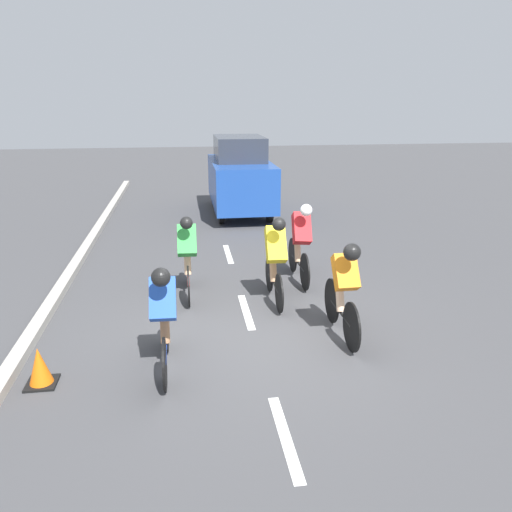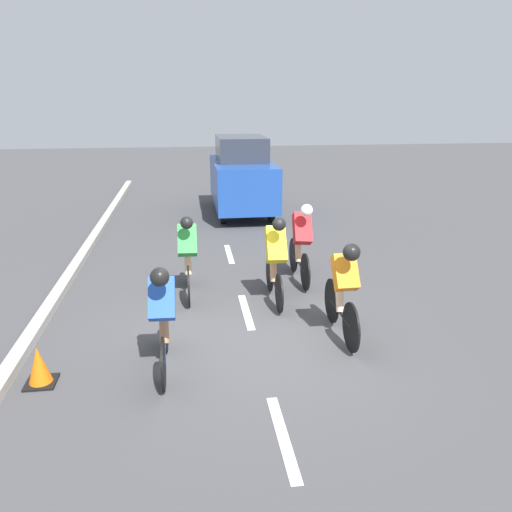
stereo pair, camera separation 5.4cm
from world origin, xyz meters
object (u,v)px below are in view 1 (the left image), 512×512
cyclist_green (187,254)px  cyclist_blue (164,315)px  cyclist_red (301,241)px  support_car (240,176)px  cyclist_orange (344,287)px  cyclist_yellow (275,257)px  traffic_cone (40,367)px

cyclist_green → cyclist_blue: size_ratio=1.04×
cyclist_red → support_car: size_ratio=0.44×
cyclist_orange → support_car: support_car is taller
cyclist_blue → cyclist_orange: cyclist_orange is taller
cyclist_yellow → cyclist_green: (1.45, -0.51, -0.04)m
cyclist_red → cyclist_yellow: bearing=55.4°
cyclist_orange → cyclist_yellow: bearing=-62.9°
cyclist_yellow → cyclist_blue: bearing=48.6°
cyclist_blue → support_car: support_car is taller
cyclist_green → traffic_cone: size_ratio=3.44×
cyclist_yellow → support_car: bearing=-91.8°
cyclist_yellow → cyclist_orange: (-0.73, 1.43, -0.02)m
cyclist_blue → traffic_cone: cyclist_blue is taller
support_car → cyclist_blue: bearing=77.5°
cyclist_orange → traffic_cone: cyclist_orange is taller
cyclist_green → cyclist_orange: (-2.18, 1.94, 0.02)m
cyclist_green → cyclist_blue: bearing=82.6°
cyclist_green → traffic_cone: (1.84, 2.63, -0.54)m
cyclist_blue → cyclist_red: cyclist_red is taller
cyclist_orange → support_car: (0.51, -8.42, 0.33)m
cyclist_blue → traffic_cone: bearing=3.8°
cyclist_red → cyclist_orange: cyclist_red is taller
cyclist_blue → cyclist_orange: size_ratio=0.99×
cyclist_green → traffic_cone: cyclist_green is taller
cyclist_green → cyclist_orange: size_ratio=1.02×
support_car → traffic_cone: support_car is taller
cyclist_blue → cyclist_orange: (-2.51, -0.59, 0.01)m
cyclist_yellow → cyclist_blue: size_ratio=0.99×
cyclist_yellow → traffic_cone: size_ratio=3.27×
traffic_cone → cyclist_green: bearing=-124.9°
cyclist_red → cyclist_orange: 2.38m
cyclist_blue → cyclist_red: size_ratio=0.94×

